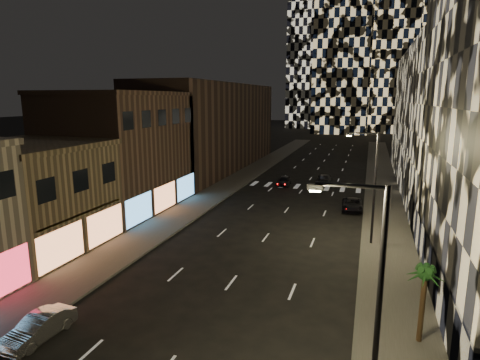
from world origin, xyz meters
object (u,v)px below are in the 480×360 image
Objects in this scene: car_dark_midlane at (284,181)px; car_dark_rightlane at (352,205)px; streetlight_far at (372,180)px; palm_tree at (425,279)px; streetlight_near at (372,298)px; car_dark_oncoming at (325,179)px; car_silver_parked at (39,327)px.

car_dark_rightlane is at bearing -49.62° from car_dark_midlane.
streetlight_far reaches higher than palm_tree.
car_dark_oncoming is (-6.00, 42.68, -4.68)m from streetlight_near.
palm_tree is at bearing -71.14° from car_dark_midlane.
streetlight_near is 2.34× the size of car_dark_midlane.
streetlight_far is 11.30m from car_dark_rightlane.
palm_tree is (17.86, 5.42, 2.76)m from car_silver_parked.
car_dark_rightlane is (-1.72, 10.12, -4.73)m from streetlight_far.
car_dark_midlane is 36.09m from palm_tree.
car_silver_parked is 38.95m from car_dark_midlane.
car_dark_oncoming is at bearing 105.29° from car_dark_rightlane.
car_silver_parked is (-15.35, -18.79, -4.72)m from streetlight_far.
streetlight_far reaches higher than car_silver_parked.
streetlight_near is 43.35m from car_dark_oncoming.
car_dark_midlane is at bearing 112.24° from palm_tree.
streetlight_far is 23.30m from car_dark_midlane.
car_silver_parked is (-15.35, 1.21, -4.72)m from streetlight_near.
car_silver_parked is at bearing -163.13° from palm_tree.
streetlight_near reaches higher than car_silver_parked.
palm_tree is (4.22, -23.49, 2.77)m from car_dark_rightlane.
streetlight_near and streetlight_far have the same top height.
streetlight_far is at bearing -64.24° from car_dark_midlane.
streetlight_far reaches higher than car_dark_midlane.
car_silver_parked is at bearing -118.78° from car_dark_rightlane.
car_dark_midlane reaches higher than car_silver_parked.
car_dark_midlane is 13.59m from car_dark_rightlane.
streetlight_near is at bearing -1.00° from car_silver_parked.
palm_tree is at bearing 102.15° from car_dark_oncoming.
car_dark_oncoming is 13.27m from car_dark_rightlane.
car_dark_rightlane is at bearing 99.63° from streetlight_far.
streetlight_far is at bearing 54.27° from car_silver_parked.
streetlight_far is 24.72m from car_silver_parked.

